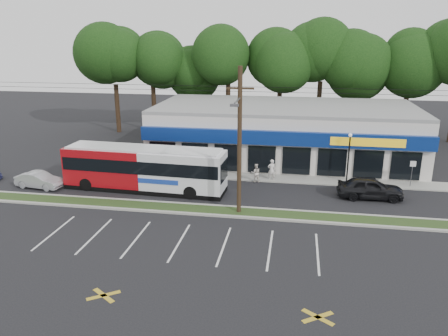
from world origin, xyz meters
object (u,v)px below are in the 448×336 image
at_px(pedestrian_a, 272,170).
at_px(pedestrian_b, 256,173).
at_px(car_dark, 370,188).
at_px(car_silver, 39,180).
at_px(sign_post, 412,169).
at_px(metrobus, 145,168).
at_px(utility_pole, 237,137).
at_px(lamp_post, 349,152).

bearing_deg(pedestrian_a, pedestrian_b, 8.60).
relative_size(car_dark, car_silver, 1.24).
height_order(sign_post, car_dark, sign_post).
relative_size(metrobus, pedestrian_a, 7.05).
bearing_deg(sign_post, pedestrian_b, -176.76).
height_order(utility_pole, lamp_post, utility_pole).
relative_size(car_dark, pedestrian_a, 2.62).
bearing_deg(pedestrian_a, sign_post, 162.81).
distance_m(utility_pole, car_silver, 17.28).
height_order(car_dark, car_silver, car_dark).
bearing_deg(car_dark, pedestrian_a, 67.46).
relative_size(car_silver, pedestrian_b, 2.47).
bearing_deg(lamp_post, metrobus, -164.95).
height_order(utility_pole, metrobus, utility_pole).
bearing_deg(pedestrian_a, lamp_post, 165.19).
bearing_deg(metrobus, car_silver, -170.43).
relative_size(utility_pole, sign_post, 22.47).
bearing_deg(pedestrian_b, sign_post, 172.55).
bearing_deg(car_silver, lamp_post, -70.39).
relative_size(sign_post, car_silver, 0.57).
distance_m(utility_pole, sign_post, 15.71).
relative_size(utility_pole, car_silver, 12.79).
height_order(utility_pole, car_silver, utility_pole).
bearing_deg(metrobus, pedestrian_b, 24.59).
distance_m(utility_pole, lamp_post, 11.67).
bearing_deg(pedestrian_b, lamp_post, 176.39).
xyz_separation_m(sign_post, metrobus, (-20.99, -4.08, 0.28)).
bearing_deg(utility_pole, pedestrian_b, 84.59).
bearing_deg(car_silver, utility_pole, -91.48).
distance_m(lamp_post, pedestrian_b, 7.80).
relative_size(sign_post, pedestrian_a, 1.21).
height_order(utility_pole, car_dark, utility_pole).
xyz_separation_m(sign_post, car_silver, (-29.57, -5.07, -0.91)).
bearing_deg(pedestrian_a, car_silver, -2.33).
bearing_deg(lamp_post, pedestrian_b, -172.92).
bearing_deg(metrobus, utility_pole, -21.62).
distance_m(sign_post, pedestrian_b, 12.55).
xyz_separation_m(lamp_post, car_dark, (1.37, -3.30, -1.85)).
bearing_deg(metrobus, car_dark, 6.23).
distance_m(car_silver, pedestrian_a, 19.02).
bearing_deg(lamp_post, sign_post, -2.58).
xyz_separation_m(lamp_post, car_silver, (-24.57, -5.30, -2.03)).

